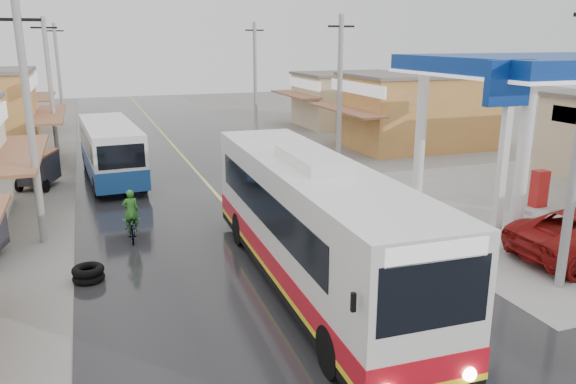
% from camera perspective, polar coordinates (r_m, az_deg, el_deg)
% --- Properties ---
extents(ground, '(120.00, 120.00, 0.00)m').
position_cam_1_polar(ground, '(14.12, 4.74, -13.66)').
color(ground, slate).
rests_on(ground, ground).
extents(road, '(12.00, 90.00, 0.02)m').
position_cam_1_polar(road, '(27.57, -8.26, 0.86)').
color(road, black).
rests_on(road, ground).
extents(centre_line, '(0.15, 90.00, 0.01)m').
position_cam_1_polar(centre_line, '(27.57, -8.26, 0.89)').
color(centre_line, '#D8CC4C').
rests_on(centre_line, road).
extents(shopfronts_right, '(11.00, 44.00, 4.80)m').
position_cam_1_polar(shopfronts_right, '(31.53, 20.75, 1.83)').
color(shopfronts_right, beige).
rests_on(shopfronts_right, ground).
extents(utility_poles_left, '(1.60, 50.00, 8.00)m').
position_cam_1_polar(utility_poles_left, '(28.09, -22.79, 0.05)').
color(utility_poles_left, gray).
rests_on(utility_poles_left, ground).
extents(utility_poles_right, '(1.60, 36.00, 8.00)m').
position_cam_1_polar(utility_poles_right, '(29.71, 5.07, 2.00)').
color(utility_poles_right, gray).
rests_on(utility_poles_right, ground).
extents(coach_bus, '(3.08, 12.41, 3.85)m').
position_cam_1_polar(coach_bus, '(15.63, 2.35, -3.23)').
color(coach_bus, silver).
rests_on(coach_bus, road).
extents(second_bus, '(2.81, 8.63, 2.82)m').
position_cam_1_polar(second_bus, '(28.99, -17.56, 4.08)').
color(second_bus, silver).
rests_on(second_bus, road).
extents(cyclist, '(0.65, 1.74, 1.86)m').
position_cam_1_polar(cyclist, '(20.33, -15.61, -3.07)').
color(cyclist, black).
rests_on(cyclist, ground).
extents(tricycle_far, '(2.00, 2.53, 1.70)m').
position_cam_1_polar(tricycle_far, '(28.86, -24.03, 2.29)').
color(tricycle_far, '#26262D').
rests_on(tricycle_far, ground).
extents(tyre_stack, '(0.92, 0.92, 0.47)m').
position_cam_1_polar(tyre_stack, '(17.45, -19.63, -7.82)').
color(tyre_stack, black).
rests_on(tyre_stack, ground).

